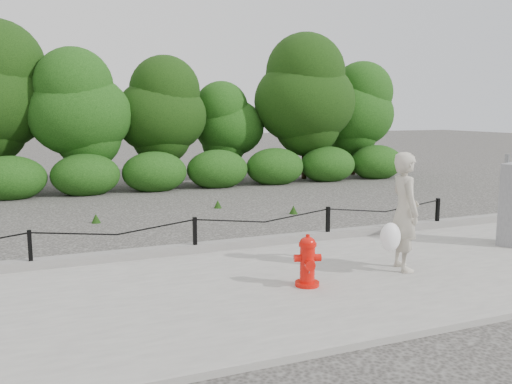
{
  "coord_description": "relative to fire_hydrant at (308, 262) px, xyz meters",
  "views": [
    {
      "loc": [
        -2.4,
        -8.39,
        2.41
      ],
      "look_at": [
        1.17,
        0.2,
        1.0
      ],
      "focal_mm": 38.0,
      "sensor_mm": 36.0,
      "label": 1
    }
  ],
  "objects": [
    {
      "name": "pedestrian",
      "position": [
        1.64,
        0.13,
        0.51
      ],
      "size": [
        0.79,
        0.72,
        1.74
      ],
      "rotation": [
        0.0,
        0.0,
        1.32
      ],
      "color": "#AEA795",
      "rests_on": "sidewalk"
    },
    {
      "name": "treeline",
      "position": [
        -0.91,
        11.12,
        2.22
      ],
      "size": [
        20.5,
        3.94,
        4.91
      ],
      "color": "black",
      "rests_on": "ground"
    },
    {
      "name": "sidewalk",
      "position": [
        -0.91,
        0.21,
        -0.37
      ],
      "size": [
        14.0,
        4.0,
        0.08
      ],
      "primitive_type": "cube",
      "color": "gray",
      "rests_on": "ground"
    },
    {
      "name": "chain_barrier",
      "position": [
        -0.91,
        2.21,
        0.04
      ],
      "size": [
        10.06,
        0.06,
        0.6
      ],
      "color": "black",
      "rests_on": "sidewalk"
    },
    {
      "name": "curb",
      "position": [
        -0.91,
        2.26,
        -0.26
      ],
      "size": [
        14.0,
        0.22,
        0.14
      ],
      "primitive_type": "cube",
      "color": "slate",
      "rests_on": "sidewalk"
    },
    {
      "name": "ground",
      "position": [
        -0.91,
        2.21,
        -0.41
      ],
      "size": [
        90.0,
        90.0,
        0.0
      ],
      "primitive_type": "plane",
      "color": "#2D2B28",
      "rests_on": "ground"
    },
    {
      "name": "fire_hydrant",
      "position": [
        0.0,
        0.0,
        0.0
      ],
      "size": [
        0.41,
        0.41,
        0.7
      ],
      "rotation": [
        0.0,
        0.0,
        -0.28
      ],
      "color": "red",
      "rests_on": "sidewalk"
    }
  ]
}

